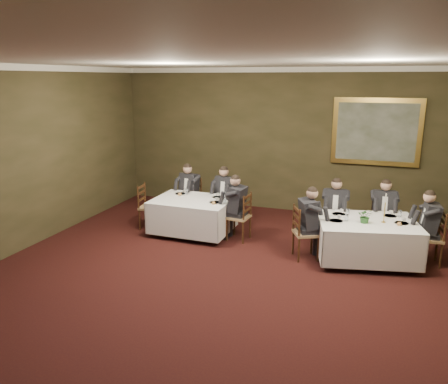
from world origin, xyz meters
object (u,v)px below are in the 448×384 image
Objects in this scene: table_main at (367,237)px; chair_main_endleft at (305,243)px; chair_sec_endleft at (150,216)px; candlestick at (385,212)px; chair_main_backright at (381,230)px; diner_main_endright at (430,237)px; table_second at (193,213)px; centerpiece at (365,215)px; diner_sec_endright at (239,216)px; diner_main_backright at (382,220)px; chair_sec_endright at (239,226)px; chair_sec_backleft at (191,208)px; chair_main_endright at (429,249)px; diner_sec_backright at (226,202)px; diner_main_backleft at (334,218)px; painting at (376,132)px; diner_main_endleft at (306,232)px; chair_sec_backright at (226,212)px; diner_sec_backleft at (190,199)px; chair_main_backleft at (334,229)px.

chair_main_endleft reaches higher than table_main.
candlestick is (4.85, -0.29, 0.68)m from chair_sec_endleft.
chair_main_backright is at bearing 90.00° from candlestick.
table_main is 1.09m from diner_main_endright.
table_second is 1.67× the size of chair_main_backright.
centerpiece reaches higher than table_main.
diner_sec_endright is at bearing 8.72° from chair_main_backright.
table_main is 1.11m from chair_main_endleft.
diner_main_backright is at bearing 105.62° from chair_main_endleft.
diner_main_backright is 1.35× the size of chair_sec_endright.
diner_sec_endright is (1.46, -0.86, 0.23)m from chair_sec_backleft.
table_second is 3.86m from candlestick.
chair_main_endright is 5.13m from chair_sec_backleft.
table_main is 3.29m from diner_sec_backright.
painting is (0.65, 1.87, 1.55)m from diner_main_backleft.
chair_sec_backleft is 1.04m from chair_sec_endleft.
candlestick is 0.28× the size of painting.
diner_main_backright is at bearing 105.72° from diner_main_endleft.
diner_sec_backleft is at bearing 8.83° from chair_sec_backright.
chair_sec_endleft is (-1.50, -0.83, 0.00)m from chair_sec_backright.
centerpiece reaches higher than table_second.
chair_main_endleft is at bearing -103.37° from diner_sec_endright.
table_main is at bearing 76.18° from diner_main_endleft.
diner_main_endright is 0.69× the size of painting.
diner_main_endleft is 1.00× the size of diner_sec_backleft.
diner_main_endright is 5.12m from chair_sec_backleft.
chair_main_endleft is 2.20m from diner_main_endright.
diner_main_endright is at bearing -84.47° from diner_sec_endright.
table_second is 1.24× the size of diner_main_backright.
diner_main_backleft is 1.81m from chair_main_endright.
chair_main_backleft and chair_sec_backleft have the same top height.
chair_sec_backleft is (-2.91, 1.38, 0.00)m from chair_main_endleft.
chair_sec_backright is at bearing -150.36° from chair_main_endleft.
chair_sec_endright is 0.23m from diner_sec_endright.
diner_main_backright is at bearing 90.74° from chair_sec_endleft.
diner_sec_backright is 1.00× the size of diner_sec_endright.
chair_main_backleft is at bearing 6.42° from diner_main_backright.
painting reaches higher than chair_main_backleft.
diner_main_backleft is 1.00× the size of diner_sec_backright.
chair_sec_endleft is (-1.49, -0.81, -0.23)m from diner_sec_backright.
candlestick is at bearing 84.58° from chair_main_backright.
chair_sec_backright is 3.35m from centerpiece.
centerpiece is at bearing 77.49° from chair_sec_endleft.
painting reaches higher than table_second.
table_second is at bearing 4.80° from chair_main_backright.
candlestick is at bearing 1.09° from table_main.
diner_main_endright is at bearing 76.18° from diner_main_endleft.
chair_main_endright is 1.84× the size of candlestick.
chair_main_endleft is at bearing 97.81° from chair_main_endright.
chair_main_endleft is (-0.42, -1.01, 0.00)m from chair_main_backleft.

